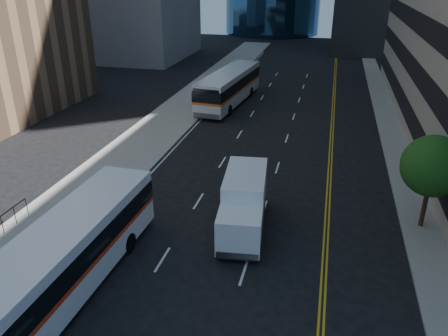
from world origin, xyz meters
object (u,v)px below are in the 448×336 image
(box_truck, at_px, (244,203))
(bus_rear, at_px, (229,86))
(street_tree, at_px, (433,166))
(bus_front, at_px, (65,257))

(box_truck, bearing_deg, bus_rear, 98.78)
(street_tree, relative_size, bus_rear, 0.39)
(street_tree, bearing_deg, bus_front, -150.08)
(bus_rear, relative_size, box_truck, 2.06)
(bus_front, xyz_separation_m, bus_rear, (0.15, 29.82, 0.10))
(street_tree, distance_m, bus_rear, 26.01)
(bus_front, relative_size, bus_rear, 0.93)
(bus_front, bearing_deg, bus_rear, 91.11)
(street_tree, xyz_separation_m, bus_front, (-15.60, -8.98, -1.93))
(street_tree, height_order, box_truck, street_tree)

